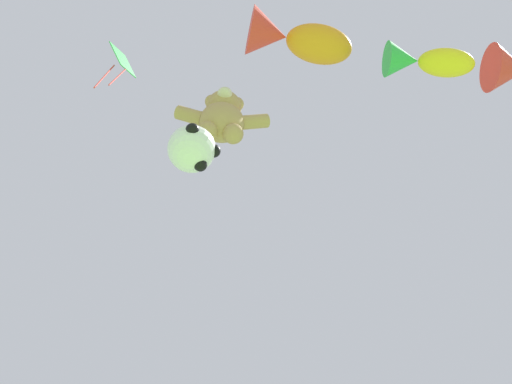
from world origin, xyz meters
TOP-DOWN VIEW (x-y plane):
  - teddy_bear_kite at (-1.18, 4.31)m, footprint 1.67×0.73m
  - soccer_ball_kite at (-1.55, 4.20)m, footprint 0.79×0.79m
  - fish_kite_tangerine at (0.20, 3.70)m, footprint 2.44×1.24m
  - fish_kite_goldfin at (3.07, 3.77)m, footprint 1.98×0.83m
  - diamond_kite at (-3.78, 4.81)m, footprint 0.65×0.85m

SIDE VIEW (x-z plane):
  - soccer_ball_kite at x=-1.55m, z-range 9.01..9.74m
  - teddy_bear_kite at x=-1.18m, z-range 10.16..11.85m
  - fish_kite_goldfin at x=3.07m, z-range 13.63..14.43m
  - fish_kite_tangerine at x=0.20m, z-range 13.99..15.10m
  - diamond_kite at x=-3.78m, z-range 13.63..16.39m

